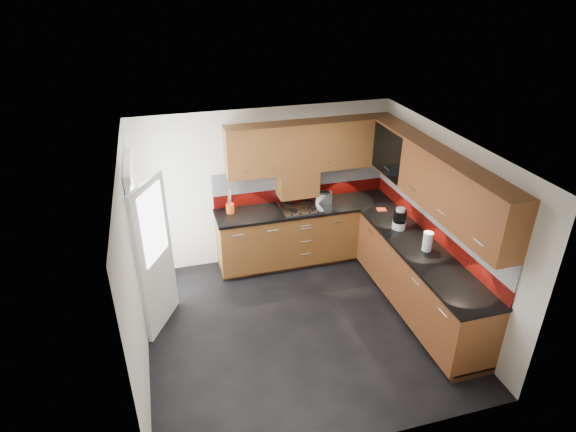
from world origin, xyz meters
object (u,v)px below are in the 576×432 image
object	(u,v)px
toaster	(324,198)
food_processor	(399,219)
gas_hob	(301,207)
utensil_pot	(230,207)

from	to	relation	value
toaster	food_processor	distance (m)	1.26
toaster	food_processor	xyz separation A→B (m)	(0.72, -1.04, 0.05)
gas_hob	utensil_pot	bearing A→B (deg)	172.80
toaster	food_processor	bearing A→B (deg)	-55.23
utensil_pot	food_processor	bearing A→B (deg)	-27.00
gas_hob	utensil_pot	xyz separation A→B (m)	(-1.03, 0.13, 0.08)
utensil_pot	toaster	world-z (taller)	utensil_pot
gas_hob	utensil_pot	distance (m)	1.04
toaster	gas_hob	bearing A→B (deg)	-169.42
utensil_pot	food_processor	world-z (taller)	utensil_pot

